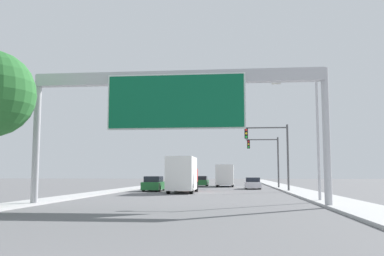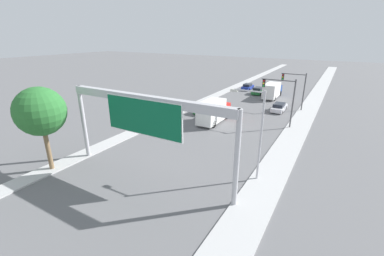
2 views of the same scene
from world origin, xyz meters
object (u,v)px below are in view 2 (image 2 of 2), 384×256
sign_gantry (144,113)px  palm_tree_foreground (40,112)px  car_far_center (204,108)px  traffic_light_mid_block (297,85)px  car_near_right (258,91)px  car_mid_center (248,87)px  traffic_light_near_intersection (283,95)px  truck_box_primary (213,111)px  street_lamp_right (257,128)px  car_far_left (279,107)px  truck_box_secondary (272,90)px

sign_gantry → palm_tree_foreground: bearing=-158.4°
car_far_center → traffic_light_mid_block: traffic_light_mid_block is taller
car_near_right → car_far_center: bearing=-100.6°
car_mid_center → traffic_light_mid_block: traffic_light_mid_block is taller
car_far_center → traffic_light_near_intersection: bearing=-3.3°
truck_box_primary → street_lamp_right: 16.21m
car_far_center → palm_tree_foreground: 25.14m
car_mid_center → car_far_center: bearing=-90.0°
car_mid_center → street_lamp_right: street_lamp_right is taller
sign_gantry → car_mid_center: bearing=97.0°
car_mid_center → palm_tree_foreground: bearing=-94.5°
car_far_left → truck_box_secondary: size_ratio=0.63×
car_far_center → traffic_light_mid_block: size_ratio=0.73×
car_near_right → truck_box_primary: 22.49m
car_far_left → street_lamp_right: size_ratio=0.59×
truck_box_secondary → palm_tree_foreground: palm_tree_foreground is taller
traffic_light_near_intersection → street_lamp_right: 15.55m
car_mid_center → truck_box_primary: bearing=-82.3°
traffic_light_mid_block → car_far_left: bearing=-134.8°
car_far_center → palm_tree_foreground: palm_tree_foreground is taller
car_far_center → truck_box_secondary: truck_box_secondary is taller
traffic_light_near_intersection → street_lamp_right: bearing=-86.0°
truck_box_primary → traffic_light_near_intersection: bearing=19.3°
sign_gantry → car_mid_center: (-5.25, 42.75, -5.48)m
car_far_left → car_far_center: size_ratio=1.03×
car_far_left → car_far_center: car_far_center is taller
truck_box_primary → traffic_light_near_intersection: traffic_light_near_intersection is taller
car_far_center → car_near_right: bearing=79.4°
sign_gantry → car_far_left: (5.25, 28.10, -5.50)m
truck_box_primary → car_mid_center: bearing=97.7°
car_near_right → traffic_light_mid_block: traffic_light_mid_block is taller
truck_box_primary → palm_tree_foreground: palm_tree_foreground is taller
car_near_right → truck_box_primary: (0.00, -22.47, 1.01)m
car_far_center → truck_box_secondary: bearing=66.9°
car_far_left → car_near_right: bearing=121.6°
truck_box_secondary → traffic_light_mid_block: traffic_light_mid_block is taller
car_mid_center → truck_box_primary: size_ratio=0.60×
truck_box_secondary → street_lamp_right: size_ratio=0.94×
truck_box_primary → car_near_right: bearing=90.0°
car_mid_center → car_far_left: bearing=-54.4°
car_far_center → palm_tree_foreground: (-3.65, -24.35, 5.06)m
traffic_light_mid_block → palm_tree_foreground: size_ratio=0.79×
car_far_left → car_far_center: (-10.50, -7.27, 0.07)m
traffic_light_near_intersection → street_lamp_right: street_lamp_right is taller
car_near_right → car_far_left: bearing=-58.4°
truck_box_primary → palm_tree_foreground: 22.14m
car_mid_center → palm_tree_foreground: palm_tree_foreground is taller
sign_gantry → truck_box_primary: sign_gantry is taller
truck_box_primary → palm_tree_foreground: (-7.15, -20.55, 4.08)m
street_lamp_right → truck_box_secondary: bearing=101.2°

